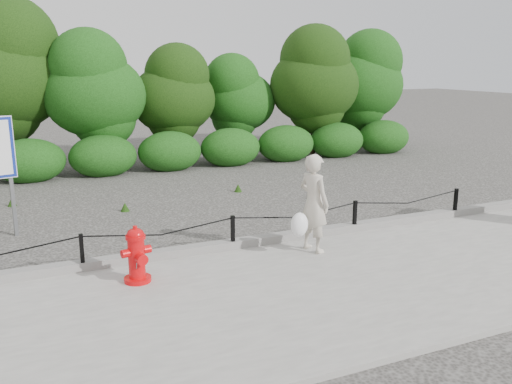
{
  "coord_description": "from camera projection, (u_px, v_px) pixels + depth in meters",
  "views": [
    {
      "loc": [
        -3.24,
        -8.3,
        3.24
      ],
      "look_at": [
        0.53,
        0.2,
        1.0
      ],
      "focal_mm": 38.0,
      "sensor_mm": 36.0,
      "label": 1
    }
  ],
  "objects": [
    {
      "name": "ground",
      "position": [
        233.0,
        253.0,
        9.42
      ],
      "size": [
        90.0,
        90.0,
        0.0
      ],
      "primitive_type": "plane",
      "color": "#2D2B28",
      "rests_on": "ground"
    },
    {
      "name": "sidewalk",
      "position": [
        285.0,
        295.0,
        7.63
      ],
      "size": [
        14.0,
        4.0,
        0.08
      ],
      "primitive_type": "cube",
      "color": "gray",
      "rests_on": "ground"
    },
    {
      "name": "curb",
      "position": [
        232.0,
        244.0,
        9.43
      ],
      "size": [
        14.0,
        0.22,
        0.14
      ],
      "primitive_type": "cube",
      "color": "slate",
      "rests_on": "sidewalk"
    },
    {
      "name": "chain_barrier",
      "position": [
        233.0,
        228.0,
        9.31
      ],
      "size": [
        10.06,
        0.06,
        0.6
      ],
      "color": "black",
      "rests_on": "sidewalk"
    },
    {
      "name": "treeline",
      "position": [
        131.0,
        84.0,
        16.83
      ],
      "size": [
        20.5,
        3.8,
        4.98
      ],
      "color": "black",
      "rests_on": "ground"
    },
    {
      "name": "fire_hydrant",
      "position": [
        137.0,
        255.0,
        7.91
      ],
      "size": [
        0.47,
        0.49,
        0.86
      ],
      "rotation": [
        0.0,
        0.0,
        0.19
      ],
      "color": "red",
      "rests_on": "sidewalk"
    },
    {
      "name": "pedestrian",
      "position": [
        313.0,
        204.0,
        9.11
      ],
      "size": [
        0.78,
        0.7,
        1.68
      ],
      "rotation": [
        0.0,
        0.0,
        1.86
      ],
      "color": "#BFB5A4",
      "rests_on": "sidewalk"
    }
  ]
}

